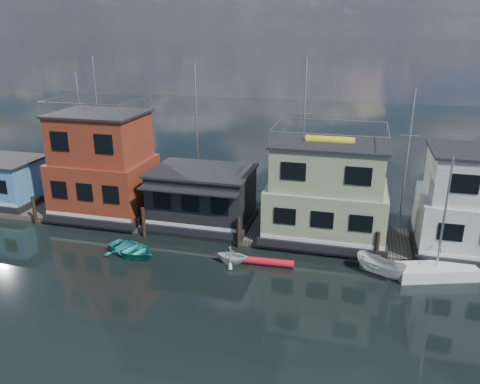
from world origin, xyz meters
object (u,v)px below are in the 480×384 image
(houseboat_red, at_px, (103,167))
(houseboat_green, at_px, (327,192))
(red_kayak, at_px, (268,262))
(dinghy_teal, at_px, (132,250))
(day_sailer, at_px, (436,271))
(motorboat, at_px, (381,267))
(houseboat_blue, at_px, (3,180))
(houseboat_dark, at_px, (202,196))
(dinghy_white, at_px, (232,255))

(houseboat_red, height_order, houseboat_green, houseboat_red)
(red_kayak, height_order, dinghy_teal, dinghy_teal)
(day_sailer, distance_m, motorboat, 3.29)
(houseboat_blue, bearing_deg, houseboat_red, 0.00)
(motorboat, bearing_deg, houseboat_blue, 113.45)
(houseboat_dark, height_order, motorboat, houseboat_dark)
(houseboat_red, distance_m, red_kayak, 15.23)
(houseboat_green, height_order, motorboat, houseboat_green)
(houseboat_blue, distance_m, motorboat, 30.60)
(houseboat_blue, distance_m, dinghy_white, 21.87)
(houseboat_dark, distance_m, houseboat_green, 9.07)
(houseboat_red, height_order, dinghy_teal, houseboat_red)
(houseboat_red, xyz_separation_m, houseboat_green, (17.00, 0.00, -0.55))
(houseboat_red, xyz_separation_m, red_kayak, (13.93, -4.81, -3.86))
(houseboat_blue, relative_size, motorboat, 1.97)
(motorboat, bearing_deg, dinghy_white, 126.47)
(day_sailer, height_order, red_kayak, day_sailer)
(houseboat_green, xyz_separation_m, red_kayak, (-3.07, -4.81, -3.31))
(houseboat_red, distance_m, houseboat_dark, 8.18)
(houseboat_green, bearing_deg, motorboat, -49.56)
(houseboat_dark, xyz_separation_m, dinghy_teal, (-3.02, -5.64, -2.04))
(day_sailer, relative_size, dinghy_teal, 2.04)
(houseboat_dark, distance_m, dinghy_teal, 6.71)
(houseboat_red, height_order, houseboat_dark, houseboat_red)
(dinghy_white, relative_size, motorboat, 0.68)
(houseboat_dark, height_order, dinghy_white, houseboat_dark)
(houseboat_dark, bearing_deg, houseboat_red, 179.86)
(houseboat_red, relative_size, dinghy_white, 5.40)
(houseboat_red, relative_size, red_kayak, 3.59)
(dinghy_white, distance_m, dinghy_teal, 6.74)
(day_sailer, bearing_deg, dinghy_teal, 167.33)
(houseboat_dark, xyz_separation_m, day_sailer, (15.95, -3.68, -1.98))
(houseboat_red, bearing_deg, dinghy_teal, -48.66)
(houseboat_dark, relative_size, red_kayak, 2.24)
(dinghy_white, bearing_deg, houseboat_green, -45.12)
(dinghy_teal, bearing_deg, houseboat_dark, -9.48)
(houseboat_dark, xyz_separation_m, houseboat_green, (9.00, 0.02, 1.13))
(red_kayak, bearing_deg, motorboat, 1.12)
(houseboat_blue, height_order, houseboat_dark, houseboat_dark)
(dinghy_white, distance_m, day_sailer, 12.34)
(houseboat_blue, distance_m, houseboat_dark, 17.50)
(houseboat_green, height_order, red_kayak, houseboat_green)
(day_sailer, bearing_deg, houseboat_blue, 155.12)
(dinghy_teal, bearing_deg, motorboat, -66.67)
(day_sailer, bearing_deg, houseboat_red, 152.66)
(motorboat, bearing_deg, dinghy_teal, 126.31)
(houseboat_blue, height_order, houseboat_green, houseboat_green)
(day_sailer, bearing_deg, motorboat, 173.57)
(houseboat_blue, xyz_separation_m, motorboat, (30.24, -4.39, -1.58))
(houseboat_blue, height_order, houseboat_red, houseboat_red)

